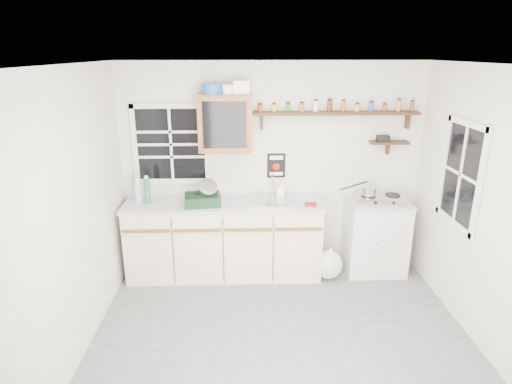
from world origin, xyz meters
TOP-DOWN VIEW (x-y plane):
  - room at (0.00, 0.00)m, footprint 3.64×3.24m
  - main_cabinet at (-0.58, 1.30)m, footprint 2.31×0.63m
  - right_cabinet at (1.25, 1.32)m, footprint 0.73×0.57m
  - sink at (-0.05, 1.30)m, footprint 0.52×0.44m
  - upper_cabinet at (-0.55, 1.44)m, footprint 0.60×0.32m
  - upper_cabinet_clutter at (-0.56, 1.44)m, footprint 0.53×0.24m
  - spice_shelf at (0.73, 1.51)m, footprint 1.91×0.18m
  - secondary_shelf at (1.36, 1.52)m, footprint 0.45×0.16m
  - warning_sign at (0.05, 1.59)m, footprint 0.22×0.02m
  - window_back at (-1.20, 1.59)m, footprint 0.93×0.03m
  - window_right at (1.79, 0.55)m, footprint 0.03×0.78m
  - water_bottles at (-1.51, 1.31)m, footprint 0.19×0.12m
  - dish_rack at (-0.80, 1.23)m, footprint 0.44×0.35m
  - soap_bottle at (0.11, 1.47)m, footprint 0.12×0.12m
  - rag at (0.42, 1.16)m, footprint 0.16×0.15m
  - hotplate at (1.27, 1.30)m, footprint 0.60×0.35m
  - saucepan at (1.11, 1.31)m, footprint 0.40×0.26m
  - trash_bag at (0.65, 1.12)m, footprint 0.38×0.34m

SIDE VIEW (x-z plane):
  - trash_bag at x=0.65m, z-range -0.03..0.40m
  - right_cabinet at x=1.25m, z-range 0.00..0.91m
  - main_cabinet at x=-0.58m, z-range 0.00..0.92m
  - rag at x=0.42m, z-range 0.92..0.94m
  - sink at x=-0.05m, z-range 0.79..1.08m
  - hotplate at x=1.27m, z-range 0.91..0.99m
  - dish_rack at x=-0.80m, z-range 0.87..1.17m
  - soap_bottle at x=0.11m, z-range 0.92..1.12m
  - saucepan at x=1.11m, z-range 0.95..1.13m
  - water_bottles at x=-1.51m, z-range 0.90..1.23m
  - room at x=0.00m, z-range -0.02..2.52m
  - warning_sign at x=0.05m, z-range 1.13..1.43m
  - window_right at x=1.79m, z-range 0.91..1.99m
  - window_back at x=-1.20m, z-range 1.06..2.04m
  - secondary_shelf at x=1.36m, z-range 1.46..1.69m
  - upper_cabinet at x=-0.55m, z-range 1.50..2.15m
  - spice_shelf at x=0.73m, z-range 1.75..2.11m
  - upper_cabinet_clutter at x=-0.56m, z-range 2.14..2.28m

